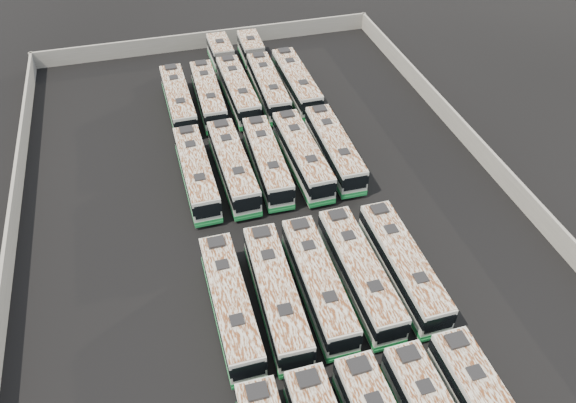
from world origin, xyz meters
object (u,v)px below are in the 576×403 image
object	(u,v)px
bus_back_far_left	(178,100)
bus_back_far_right	(296,82)
bus_midfront_center	(318,283)
bus_midback_right	(302,155)
bus_midfront_far_left	(230,304)
bus_midfront_right	(359,273)
bus_midback_center	(267,161)
bus_midfront_far_right	(403,265)
bus_back_left	(208,95)
bus_midback_left	(233,166)
bus_midback_far_left	(196,172)
bus_back_center	(232,77)
bus_midfront_left	(276,294)
bus_midback_far_right	(334,148)
bus_back_right	(262,74)

from	to	relation	value
bus_back_far_left	bus_back_far_right	world-z (taller)	bus_back_far_right
bus_midfront_center	bus_midback_right	bearing A→B (deg)	77.90
bus_midfront_far_left	bus_midfront_center	bearing A→B (deg)	1.13
bus_midfront_right	bus_midback_center	distance (m)	16.23
bus_midfront_far_right	bus_back_left	size ratio (longest dim) A/B	1.03
bus_midback_left	bus_back_left	distance (m)	13.65
bus_midback_far_left	bus_back_center	bearing A→B (deg)	67.24
bus_midfront_left	bus_midback_far_right	size ratio (longest dim) A/B	1.02
bus_back_far_right	bus_midback_left	bearing A→B (deg)	-127.44
bus_back_left	bus_midback_far_right	bearing A→B (deg)	-51.60
bus_midback_far_left	bus_back_far_right	world-z (taller)	bus_back_far_right
bus_midfront_center	bus_back_center	world-z (taller)	bus_back_center
bus_midback_left	bus_back_center	distance (m)	17.21
bus_midfront_far_right	bus_midback_far_right	distance (m)	16.17
bus_midfront_right	bus_back_right	distance (m)	32.69
bus_midfront_far_right	bus_back_far_right	size ratio (longest dim) A/B	0.99
bus_midback_far_right	bus_midback_left	bearing A→B (deg)	-178.67
bus_midfront_far_left	bus_midfront_center	world-z (taller)	bus_midfront_far_left
bus_midfront_center	bus_back_right	bearing A→B (deg)	84.10
bus_midback_center	bus_back_center	xyz separation A→B (m)	(-0.07, 16.90, 0.04)
bus_midfront_left	bus_back_center	xyz separation A→B (m)	(3.27, 33.05, -0.02)
bus_midback_left	bus_midback_center	world-z (taller)	bus_midback_left
bus_midback_right	bus_back_far_left	distance (m)	17.08
bus_midback_left	bus_midback_far_right	world-z (taller)	bus_midback_left
bus_midfront_center	bus_midfront_far_left	bearing A→B (deg)	-178.13
bus_midfront_left	bus_midback_center	size ratio (longest dim) A/B	1.03
bus_back_right	bus_back_far_right	bearing A→B (deg)	-42.83
bus_midfront_right	bus_midback_far_right	distance (m)	16.40
bus_midfront_left	bus_midfront_right	size ratio (longest dim) A/B	1.00
bus_back_far_left	bus_midfront_center	bearing A→B (deg)	-77.78
bus_midfront_left	bus_back_far_right	bearing A→B (deg)	72.40
bus_midfront_left	bus_back_center	size ratio (longest dim) A/B	0.65
bus_midback_center	bus_back_center	distance (m)	16.90
bus_midfront_far_right	bus_midback_center	size ratio (longest dim) A/B	1.02
bus_midfront_left	bus_midfront_far_right	world-z (taller)	bus_midfront_left
bus_midfront_far_right	bus_back_left	distance (m)	31.47
bus_back_far_left	bus_midback_center	bearing A→B (deg)	-64.01
bus_midfront_far_left	bus_midback_right	xyz separation A→B (m)	(10.32, 16.01, 0.03)
bus_midback_right	bus_back_left	distance (m)	15.41
bus_midfront_far_right	bus_midback_far_right	xyz separation A→B (m)	(-0.05, 16.17, -0.01)
bus_midfront_far_right	bus_back_center	world-z (taller)	bus_midfront_far_right
bus_midfront_far_left	bus_midback_far_left	distance (m)	16.14
bus_back_center	bus_back_far_left	bearing A→B (deg)	-154.15
bus_midfront_right	bus_back_far_right	world-z (taller)	bus_back_far_right
bus_midfront_far_right	bus_back_left	xyz separation A→B (m)	(-10.41, 29.70, -0.05)
bus_midback_far_right	bus_back_left	bearing A→B (deg)	128.07
bus_midback_right	bus_midback_far_right	size ratio (longest dim) A/B	1.02
bus_midback_far_right	bus_back_far_right	xyz separation A→B (m)	(-0.01, 13.47, 0.04)
bus_midfront_left	bus_midfront_center	distance (m)	3.36
bus_midback_left	bus_midfront_center	bearing A→B (deg)	-79.02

